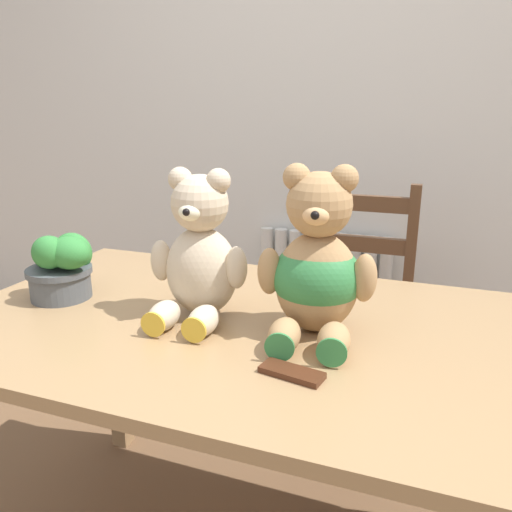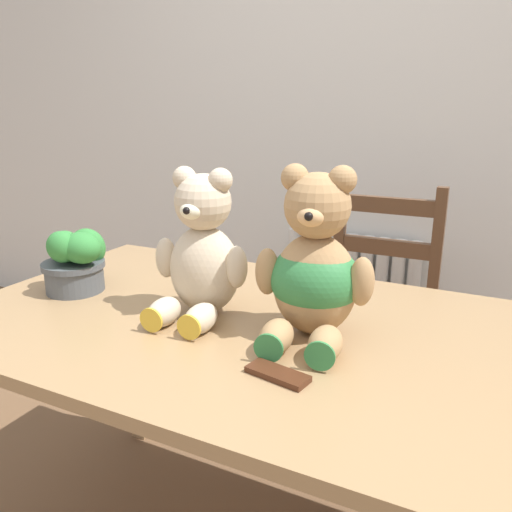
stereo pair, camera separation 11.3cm
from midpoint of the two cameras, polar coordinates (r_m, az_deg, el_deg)
wall_back at (r=2.37m, az=9.09°, el=17.37°), size 8.00×0.04×2.60m
radiator at (r=2.50m, az=6.29°, el=-5.84°), size 0.65×0.10×0.69m
dining_table at (r=1.24m, az=-4.77°, el=-11.75°), size 1.39×0.85×0.77m
wooden_chair_behind at (r=1.96m, az=9.37°, el=-7.42°), size 0.41×0.41×0.99m
teddy_bear_left at (r=1.19m, az=-9.22°, el=0.12°), size 0.25×0.25×0.35m
teddy_bear_right at (r=1.08m, az=3.99°, el=-1.44°), size 0.26×0.28×0.37m
potted_plant at (r=1.42m, az=-23.53°, el=-1.00°), size 0.19×0.17×0.18m
chocolate_bar at (r=0.96m, az=0.65°, el=-13.26°), size 0.13×0.07×0.01m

